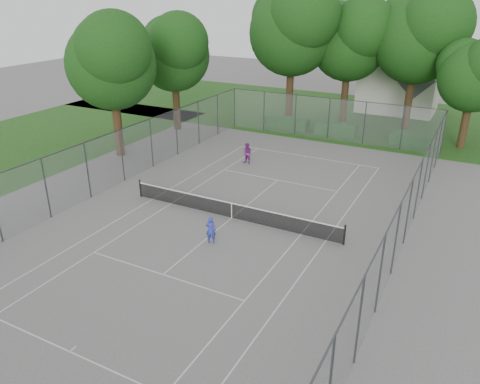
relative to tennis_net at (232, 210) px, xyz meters
The scene contains 17 objects.
ground 0.51m from the tennis_net, ahead, with size 120.00×120.00×0.00m, color #625F5D.
grass_far 26.00m from the tennis_net, 90.00° to the left, with size 60.00×20.00×0.00m, color #1D4513.
court_markings 0.50m from the tennis_net, ahead, with size 11.03×23.83×0.01m.
tennis_net is the anchor object (origin of this frame).
perimeter_fence 1.30m from the tennis_net, ahead, with size 18.08×34.08×3.52m.
tree_far_left 23.10m from the tennis_net, 103.73° to the left, with size 8.92×8.14×12.82m.
tree_far_midleft 24.58m from the tennis_net, 91.23° to the left, with size 7.93×7.24×11.40m.
tree_far_midright 25.34m from the tennis_net, 77.18° to the left, with size 8.45×7.71×12.14m.
tree_far_right 22.95m from the tennis_net, 62.39° to the left, with size 6.11×5.58×8.79m.
tree_side_back 20.03m from the tennis_net, 133.75° to the left, with size 7.12×6.50×10.23m.
tree_side_front 15.48m from the tennis_net, 156.56° to the left, with size 7.39×6.74×10.62m.
hedge_left 19.04m from the tennis_net, 103.32° to the left, with size 4.05×1.22×1.01m, color #194A17.
hedge_mid 18.48m from the tennis_net, 89.24° to the left, with size 3.54×1.01×1.11m, color #194A17.
hedge_right 19.69m from the tennis_net, 70.69° to the left, with size 3.28×1.20×0.98m, color #194A17.
house 30.56m from the tennis_net, 83.98° to the left, with size 7.53×5.83×9.37m.
girl_player 2.94m from the tennis_net, 81.93° to the right, with size 0.53×0.34×1.44m, color #2D36AB.
woman_player 8.97m from the tennis_net, 111.39° to the left, with size 0.76×0.59×1.56m, color #7D2A7F.
Camera 1 is at (11.30, -20.46, 11.71)m, focal length 35.00 mm.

